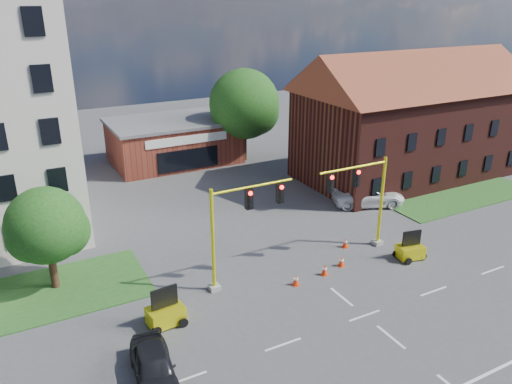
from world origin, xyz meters
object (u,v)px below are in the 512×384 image
(signal_mast_west, at_px, (240,222))
(trailer_east, at_px, (410,250))
(signal_mast_east, at_px, (363,195))
(trailer_west, at_px, (166,313))
(pickup_white, at_px, (368,195))
(sedan_dark, at_px, (154,367))

(signal_mast_west, bearing_deg, trailer_east, -12.74)
(signal_mast_east, height_order, trailer_west, signal_mast_east)
(signal_mast_east, xyz_separation_m, pickup_white, (5.62, 5.79, -3.12))
(signal_mast_west, relative_size, trailer_east, 3.33)
(trailer_west, height_order, sedan_dark, trailer_west)
(signal_mast_west, bearing_deg, trailer_west, -160.69)
(trailer_east, relative_size, sedan_dark, 0.43)
(trailer_west, height_order, pickup_white, trailer_west)
(signal_mast_east, height_order, trailer_east, signal_mast_east)
(trailer_west, bearing_deg, signal_mast_east, 1.17)
(trailer_west, bearing_deg, signal_mast_west, 13.09)
(trailer_west, relative_size, trailer_east, 1.11)
(signal_mast_west, xyz_separation_m, trailer_east, (10.89, -2.46, -3.34))
(signal_mast_west, height_order, pickup_white, signal_mast_west)
(signal_mast_west, height_order, sedan_dark, signal_mast_west)
(trailer_west, distance_m, trailer_east, 16.02)
(signal_mast_west, distance_m, pickup_white, 15.77)
(trailer_east, bearing_deg, trailer_west, -170.95)
(signal_mast_east, xyz_separation_m, trailer_east, (2.18, -2.46, -3.34))
(signal_mast_west, relative_size, pickup_white, 1.08)
(sedan_dark, bearing_deg, signal_mast_west, 45.33)
(trailer_east, bearing_deg, pickup_white, 78.79)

